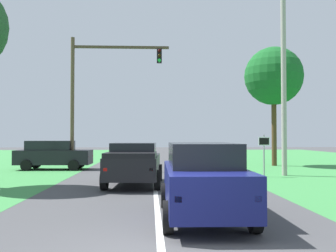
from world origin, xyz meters
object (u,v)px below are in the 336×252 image
object	(u,v)px
crossing_suv_far	(53,154)
oak_tree_right	(274,76)
utility_pole_right	(284,84)
red_suv_near	(203,178)
keep_moving_sign	(264,150)
traffic_light	(96,85)
pickup_truck_lead	(134,163)

from	to	relation	value
crossing_suv_far	oak_tree_right	bearing A→B (deg)	9.25
oak_tree_right	utility_pole_right	bearing A→B (deg)	-103.98
crossing_suv_far	red_suv_near	bearing A→B (deg)	-63.07
keep_moving_sign	traffic_light	bearing A→B (deg)	154.05
red_suv_near	oak_tree_right	bearing A→B (deg)	66.36
oak_tree_right	pickup_truck_lead	bearing A→B (deg)	-131.98
red_suv_near	crossing_suv_far	distance (m)	16.84
oak_tree_right	keep_moving_sign	bearing A→B (deg)	-111.86
pickup_truck_lead	oak_tree_right	distance (m)	15.58
traffic_light	keep_moving_sign	xyz separation A→B (m)	(9.51, -4.63, -4.02)
pickup_truck_lead	crossing_suv_far	distance (m)	10.01
traffic_light	keep_moving_sign	distance (m)	11.31
traffic_light	utility_pole_right	size ratio (longest dim) A/B	0.84
traffic_light	keep_moving_sign	world-z (taller)	traffic_light
pickup_truck_lead	traffic_light	bearing A→B (deg)	109.58
pickup_truck_lead	keep_moving_sign	size ratio (longest dim) A/B	2.29
traffic_light	crossing_suv_far	bearing A→B (deg)	170.81
red_suv_near	pickup_truck_lead	size ratio (longest dim) A/B	0.98
pickup_truck_lead	traffic_light	distance (m)	9.49
pickup_truck_lead	oak_tree_right	bearing A→B (deg)	48.02
red_suv_near	crossing_suv_far	world-z (taller)	red_suv_near
traffic_light	utility_pole_right	world-z (taller)	utility_pole_right
red_suv_near	pickup_truck_lead	xyz separation A→B (m)	(-2.07, 6.69, -0.06)
red_suv_near	oak_tree_right	distance (m)	19.88
oak_tree_right	traffic_light	bearing A→B (deg)	-166.83
red_suv_near	pickup_truck_lead	world-z (taller)	red_suv_near
crossing_suv_far	utility_pole_right	size ratio (longest dim) A/B	0.47
pickup_truck_lead	red_suv_near	bearing A→B (deg)	-72.78
keep_moving_sign	utility_pole_right	world-z (taller)	utility_pole_right
oak_tree_right	crossing_suv_far	xyz separation A→B (m)	(-15.29, -2.49, -5.56)
crossing_suv_far	utility_pole_right	bearing A→B (deg)	-18.23
red_suv_near	utility_pole_right	world-z (taller)	utility_pole_right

